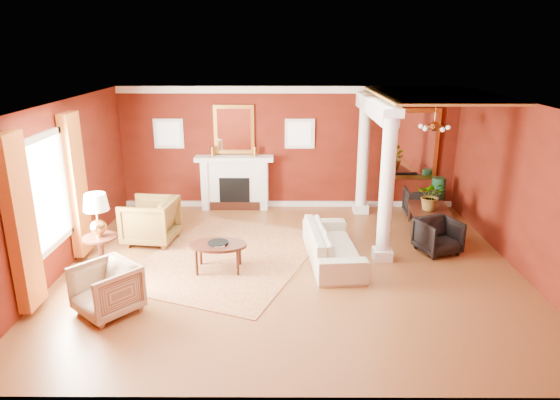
{
  "coord_description": "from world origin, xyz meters",
  "views": [
    {
      "loc": [
        -0.17,
        -8.23,
        3.85
      ],
      "look_at": [
        -0.2,
        0.32,
        1.15
      ],
      "focal_mm": 32.0,
      "sensor_mm": 36.0,
      "label": 1
    }
  ],
  "objects_px": {
    "armchair_leopard": "(150,219)",
    "armchair_stripe": "(106,287)",
    "coffee_table": "(218,246)",
    "side_table": "(98,221)",
    "sofa": "(333,239)",
    "dining_table": "(431,215)"
  },
  "relations": [
    {
      "from": "armchair_leopard",
      "to": "side_table",
      "type": "distance_m",
      "value": 1.56
    },
    {
      "from": "sofa",
      "to": "coffee_table",
      "type": "height_order",
      "value": "sofa"
    },
    {
      "from": "dining_table",
      "to": "armchair_leopard",
      "type": "bearing_deg",
      "value": 102.24
    },
    {
      "from": "sofa",
      "to": "armchair_leopard",
      "type": "distance_m",
      "value": 3.68
    },
    {
      "from": "armchair_stripe",
      "to": "dining_table",
      "type": "height_order",
      "value": "armchair_stripe"
    },
    {
      "from": "armchair_leopard",
      "to": "coffee_table",
      "type": "relative_size",
      "value": 0.99
    },
    {
      "from": "coffee_table",
      "to": "side_table",
      "type": "relative_size",
      "value": 0.7
    },
    {
      "from": "sofa",
      "to": "armchair_stripe",
      "type": "relative_size",
      "value": 2.61
    },
    {
      "from": "side_table",
      "to": "dining_table",
      "type": "relative_size",
      "value": 1.0
    },
    {
      "from": "sofa",
      "to": "side_table",
      "type": "distance_m",
      "value": 4.14
    },
    {
      "from": "armchair_stripe",
      "to": "coffee_table",
      "type": "bearing_deg",
      "value": 85.59
    },
    {
      "from": "side_table",
      "to": "dining_table",
      "type": "height_order",
      "value": "side_table"
    },
    {
      "from": "armchair_stripe",
      "to": "coffee_table",
      "type": "xyz_separation_m",
      "value": [
        1.48,
        1.45,
        0.04
      ]
    },
    {
      "from": "coffee_table",
      "to": "side_table",
      "type": "distance_m",
      "value": 2.09
    },
    {
      "from": "armchair_stripe",
      "to": "side_table",
      "type": "distance_m",
      "value": 1.57
    },
    {
      "from": "sofa",
      "to": "dining_table",
      "type": "height_order",
      "value": "sofa"
    },
    {
      "from": "armchair_stripe",
      "to": "dining_table",
      "type": "relative_size",
      "value": 0.58
    },
    {
      "from": "armchair_leopard",
      "to": "side_table",
      "type": "height_order",
      "value": "side_table"
    },
    {
      "from": "armchair_leopard",
      "to": "dining_table",
      "type": "relative_size",
      "value": 0.69
    },
    {
      "from": "armchair_leopard",
      "to": "armchair_stripe",
      "type": "bearing_deg",
      "value": 8.24
    },
    {
      "from": "armchair_leopard",
      "to": "coffee_table",
      "type": "bearing_deg",
      "value": 56.24
    },
    {
      "from": "armchair_stripe",
      "to": "side_table",
      "type": "bearing_deg",
      "value": 152.98
    }
  ]
}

